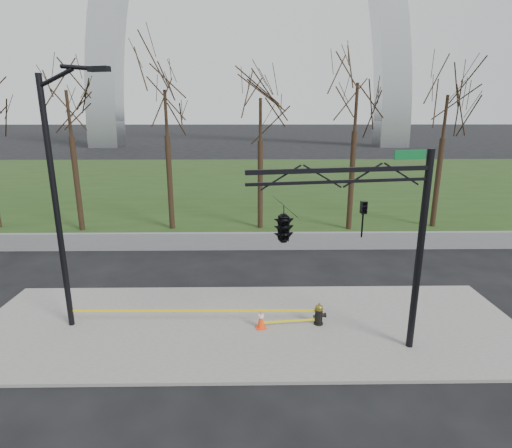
{
  "coord_description": "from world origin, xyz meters",
  "views": [
    {
      "loc": [
        0.05,
        -12.09,
        6.91
      ],
      "look_at": [
        0.27,
        2.0,
        3.03
      ],
      "focal_mm": 28.32,
      "sensor_mm": 36.0,
      "label": 1
    }
  ],
  "objects_px": {
    "traffic_signal_mast": "(312,222)",
    "fire_hydrant": "(319,315)",
    "street_light": "(60,189)",
    "traffic_cone": "(261,319)"
  },
  "relations": [
    {
      "from": "street_light",
      "to": "traffic_signal_mast",
      "type": "bearing_deg",
      "value": 1.63
    },
    {
      "from": "traffic_cone",
      "to": "street_light",
      "type": "bearing_deg",
      "value": 177.62
    },
    {
      "from": "fire_hydrant",
      "to": "street_light",
      "type": "height_order",
      "value": "street_light"
    },
    {
      "from": "fire_hydrant",
      "to": "traffic_signal_mast",
      "type": "xyz_separation_m",
      "value": [
        -0.66,
        -1.92,
        3.7
      ]
    },
    {
      "from": "street_light",
      "to": "fire_hydrant",
      "type": "bearing_deg",
      "value": 16.22
    },
    {
      "from": "traffic_signal_mast",
      "to": "fire_hydrant",
      "type": "bearing_deg",
      "value": 60.86
    },
    {
      "from": "fire_hydrant",
      "to": "street_light",
      "type": "xyz_separation_m",
      "value": [
        -8.03,
        0.04,
        4.25
      ]
    },
    {
      "from": "street_light",
      "to": "traffic_signal_mast",
      "type": "height_order",
      "value": "street_light"
    },
    {
      "from": "fire_hydrant",
      "to": "traffic_cone",
      "type": "relative_size",
      "value": 1.24
    },
    {
      "from": "fire_hydrant",
      "to": "traffic_signal_mast",
      "type": "height_order",
      "value": "traffic_signal_mast"
    }
  ]
}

